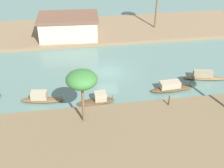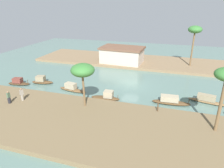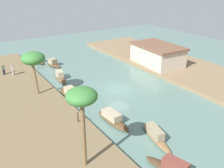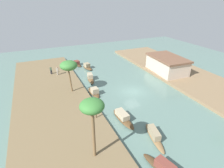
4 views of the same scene
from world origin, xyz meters
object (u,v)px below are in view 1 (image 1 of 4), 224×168
Objects in this scene: mooring_post at (169,100)px; palm_tree_left_near at (82,80)px; sampan_with_tall_canopy at (98,100)px; sampan_open_hull at (171,87)px; sampan_downstream_large at (41,98)px; riverside_building at (69,26)px; sampan_foreground at (204,76)px.

mooring_post is 9.58m from palm_tree_left_near.
sampan_open_hull is (8.27, 1.15, 0.02)m from sampan_with_tall_canopy.
sampan_downstream_large is 0.87× the size of palm_tree_left_near.
sampan_downstream_large is (-5.80, 1.20, 0.01)m from sampan_with_tall_canopy.
palm_tree_left_near is (-9.92, -4.58, 4.56)m from sampan_open_hull.
riverside_building is at bearing 94.29° from sampan_with_tall_canopy.
palm_tree_left_near is (-8.61, -1.34, 3.98)m from mooring_post.
sampan_open_hull is 11.84m from palm_tree_left_near.
sampan_with_tall_canopy reaches higher than sampan_open_hull.
palm_tree_left_near is at bearing -84.75° from riverside_building.
mooring_post is 0.20× the size of palm_tree_left_near.
mooring_post reaches higher than sampan_with_tall_canopy.
riverside_building is (-2.27, 16.85, 1.68)m from sampan_with_tall_canopy.
mooring_post is 0.12× the size of riverside_building.
palm_tree_left_near is at bearing -171.13° from mooring_post.
mooring_post is at bearing -6.45° from sampan_downstream_large.
palm_tree_left_near reaches higher than sampan_downstream_large.
sampan_open_hull is at bearing 67.92° from mooring_post.
riverside_building reaches higher than sampan_open_hull.
sampan_foreground is 1.09× the size of sampan_downstream_large.
sampan_foreground is 1.03× the size of sampan_open_hull.
riverside_building is at bearing 115.96° from mooring_post.
sampan_open_hull is 0.92× the size of palm_tree_left_near.
mooring_post is (-5.85, -4.98, 0.58)m from sampan_foreground.
sampan_with_tall_canopy is 17.08m from riverside_building.
palm_tree_left_near is (-14.46, -6.32, 4.56)m from sampan_foreground.
sampan_open_hull is at bearing 24.79° from palm_tree_left_near.
sampan_downstream_large is at bearing 176.05° from sampan_open_hull.
riverside_building is at bearing 91.72° from palm_tree_left_near.
palm_tree_left_near is 0.59× the size of riverside_building.
sampan_open_hull is 4.52× the size of mooring_post.
sampan_open_hull is 18.97m from riverside_building.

